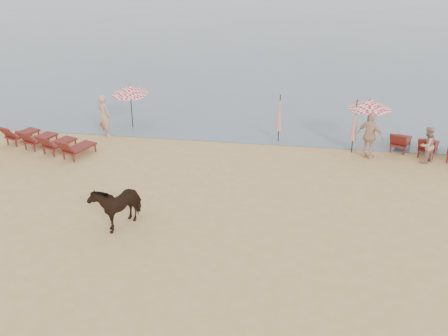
% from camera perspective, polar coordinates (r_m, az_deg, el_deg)
% --- Properties ---
extents(ground, '(120.00, 120.00, 0.00)m').
position_cam_1_polar(ground, '(13.01, -3.48, -13.62)').
color(ground, tan).
rests_on(ground, ground).
extents(lounger_cluster_left, '(4.28, 2.92, 0.63)m').
position_cam_1_polar(lounger_cluster_left, '(22.08, -19.71, 3.01)').
color(lounger_cluster_left, maroon).
rests_on(lounger_cluster_left, ground).
extents(lounger_cluster_right, '(3.25, 2.58, 0.63)m').
position_cam_1_polar(lounger_cluster_right, '(21.86, 22.29, 2.37)').
color(lounger_cluster_right, maroon).
rests_on(lounger_cluster_right, ground).
extents(umbrella_open_left_b, '(1.65, 1.69, 2.11)m').
position_cam_1_polar(umbrella_open_left_b, '(23.33, -10.70, 8.77)').
color(umbrella_open_left_b, black).
rests_on(umbrella_open_left_b, ground).
extents(umbrella_open_right, '(1.77, 1.77, 2.17)m').
position_cam_1_polar(umbrella_open_right, '(21.32, 16.34, 7.04)').
color(umbrella_open_right, black).
rests_on(umbrella_open_right, ground).
extents(umbrella_closed_left, '(0.26, 0.26, 2.10)m').
position_cam_1_polar(umbrella_closed_left, '(21.56, 6.37, 6.26)').
color(umbrella_closed_left, black).
rests_on(umbrella_closed_left, ground).
extents(umbrella_closed_right, '(0.28, 0.28, 2.27)m').
position_cam_1_polar(umbrella_closed_right, '(20.90, 14.74, 5.28)').
color(umbrella_closed_right, black).
rests_on(umbrella_closed_right, ground).
extents(cow, '(1.40, 1.85, 1.42)m').
position_cam_1_polar(cow, '(15.60, -12.12, -4.00)').
color(cow, black).
rests_on(cow, ground).
extents(beachgoer_left, '(0.82, 0.75, 1.88)m').
position_cam_1_polar(beachgoer_left, '(22.82, -13.53, 5.83)').
color(beachgoer_left, tan).
rests_on(beachgoer_left, ground).
extents(beachgoer_right_a, '(0.92, 0.91, 1.49)m').
position_cam_1_polar(beachgoer_right_a, '(21.04, 22.16, 2.46)').
color(beachgoer_right_a, tan).
rests_on(beachgoer_right_a, ground).
extents(beachgoer_right_b, '(1.19, 1.02, 1.92)m').
position_cam_1_polar(beachgoer_right_b, '(20.67, 16.36, 3.57)').
color(beachgoer_right_b, '#D6A786').
rests_on(beachgoer_right_b, ground).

